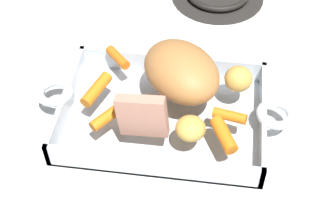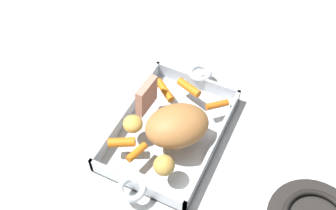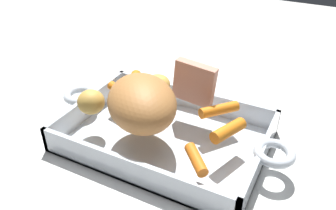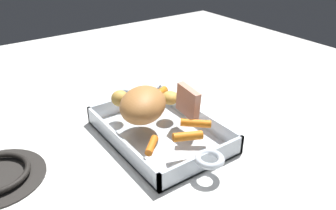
% 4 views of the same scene
% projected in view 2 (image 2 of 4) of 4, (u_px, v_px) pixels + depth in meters
% --- Properties ---
extents(ground_plane, '(1.96, 1.96, 0.00)m').
position_uv_depth(ground_plane, '(170.00, 134.00, 0.95)').
color(ground_plane, white).
extents(roasting_dish, '(0.43, 0.23, 0.05)m').
position_uv_depth(roasting_dish, '(170.00, 131.00, 0.94)').
color(roasting_dish, silver).
rests_on(roasting_dish, ground_plane).
extents(pork_roast, '(0.18, 0.18, 0.08)m').
position_uv_depth(pork_roast, '(177.00, 126.00, 0.85)').
color(pork_roast, '#B7773E').
rests_on(pork_roast, roasting_dish).
extents(roast_slice_thin, '(0.08, 0.02, 0.08)m').
position_uv_depth(roast_slice_thin, '(147.00, 96.00, 0.91)').
color(roast_slice_thin, tan).
rests_on(roast_slice_thin, roasting_dish).
extents(baby_carrot_center_right, '(0.04, 0.07, 0.02)m').
position_uv_depth(baby_carrot_center_right, '(189.00, 88.00, 0.96)').
color(baby_carrot_center_right, orange).
rests_on(baby_carrot_center_right, roasting_dish).
extents(baby_carrot_center_left, '(0.05, 0.06, 0.02)m').
position_uv_depth(baby_carrot_center_left, '(122.00, 142.00, 0.86)').
color(baby_carrot_center_left, orange).
rests_on(baby_carrot_center_left, roasting_dish).
extents(baby_carrot_northeast, '(0.06, 0.03, 0.02)m').
position_uv_depth(baby_carrot_northeast, '(137.00, 152.00, 0.85)').
color(baby_carrot_northeast, orange).
rests_on(baby_carrot_northeast, roasting_dish).
extents(baby_carrot_short, '(0.05, 0.05, 0.02)m').
position_uv_depth(baby_carrot_short, '(217.00, 105.00, 0.93)').
color(baby_carrot_short, orange).
rests_on(baby_carrot_short, roasting_dish).
extents(baby_carrot_long, '(0.06, 0.07, 0.02)m').
position_uv_depth(baby_carrot_long, '(165.00, 90.00, 0.96)').
color(baby_carrot_long, orange).
rests_on(baby_carrot_long, roasting_dish).
extents(potato_whole, '(0.06, 0.06, 0.04)m').
position_uv_depth(potato_whole, '(164.00, 165.00, 0.81)').
color(potato_whole, gold).
rests_on(potato_whole, roasting_dish).
extents(potato_halved, '(0.05, 0.05, 0.03)m').
position_uv_depth(potato_halved, '(133.00, 124.00, 0.88)').
color(potato_halved, gold).
rests_on(potato_halved, roasting_dish).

